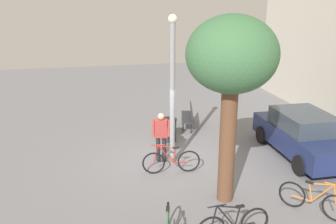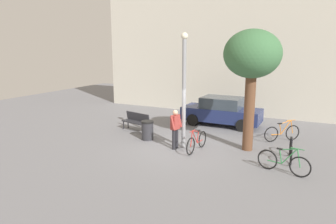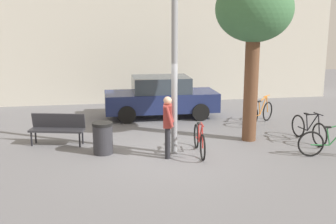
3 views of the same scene
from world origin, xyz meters
name	(u,v)px [view 3 (image 3 of 3)]	position (x,y,z in m)	size (l,w,h in m)	color
ground_plane	(170,155)	(0.00, 0.00, 0.00)	(36.00, 36.00, 0.00)	slate
lamppost	(174,59)	(0.14, 0.14, 2.61)	(0.28, 0.28, 4.78)	gray
person_by_lamppost	(168,123)	(-0.10, -0.18, 0.97)	(0.37, 0.62, 1.67)	#232328
park_bench	(58,126)	(-3.11, 1.58, 0.55)	(1.67, 0.84, 0.92)	#2D2D33
plaza_tree	(254,13)	(2.65, 1.04, 3.82)	(2.26, 2.26, 4.91)	brown
bicycle_red	(199,141)	(0.81, -0.05, 0.38)	(0.20, 1.81, 0.97)	black
bicycle_green	(332,143)	(4.27, -0.89, 0.38)	(1.78, 0.44, 0.97)	black
bicycle_black	(309,129)	(4.37, 0.57, 0.38)	(0.25, 1.80, 0.97)	black
bicycle_orange	(261,113)	(3.80, 2.97, 0.38)	(1.41, 1.22, 0.97)	black
parked_car_navy	(161,97)	(0.46, 4.60, 0.77)	(4.21, 1.85, 1.55)	navy
trash_bin	(103,138)	(-1.81, 0.46, 0.45)	(0.57, 0.57, 0.88)	#2D2D33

